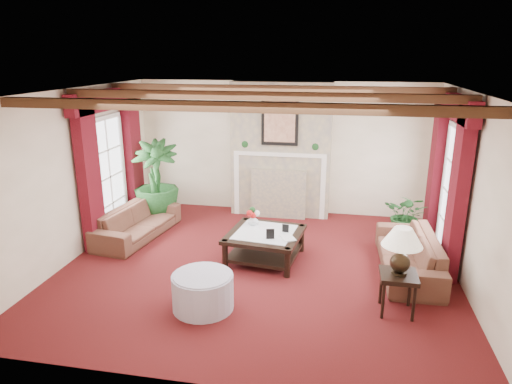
% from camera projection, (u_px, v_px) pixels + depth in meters
% --- Properties ---
extents(floor, '(6.00, 6.00, 0.00)m').
position_uv_depth(floor, '(258.00, 266.00, 7.19)').
color(floor, '#420E0B').
rests_on(floor, ground).
extents(ceiling, '(6.00, 6.00, 0.00)m').
position_uv_depth(ceiling, '(258.00, 92.00, 6.41)').
color(ceiling, white).
rests_on(ceiling, floor).
extents(back_wall, '(6.00, 0.02, 2.70)m').
position_uv_depth(back_wall, '(282.00, 148.00, 9.39)').
color(back_wall, beige).
rests_on(back_wall, ground).
extents(left_wall, '(0.02, 5.50, 2.70)m').
position_uv_depth(left_wall, '(75.00, 174.00, 7.33)').
color(left_wall, beige).
rests_on(left_wall, ground).
extents(right_wall, '(0.02, 5.50, 2.70)m').
position_uv_depth(right_wall, '(472.00, 195.00, 6.27)').
color(right_wall, beige).
rests_on(right_wall, ground).
extents(ceiling_beams, '(6.00, 3.00, 0.12)m').
position_uv_depth(ceiling_beams, '(258.00, 96.00, 6.42)').
color(ceiling_beams, '#392412').
rests_on(ceiling_beams, ceiling).
extents(fireplace, '(2.00, 0.52, 2.70)m').
position_uv_depth(fireplace, '(282.00, 81.00, 8.81)').
color(fireplace, tan).
rests_on(fireplace, ground).
extents(french_door_left, '(0.10, 1.10, 2.16)m').
position_uv_depth(french_door_left, '(103.00, 118.00, 8.04)').
color(french_door_left, white).
rests_on(french_door_left, ground).
extents(french_door_right, '(0.10, 1.10, 2.16)m').
position_uv_depth(french_door_right, '(460.00, 127.00, 6.99)').
color(french_door_right, white).
rests_on(french_door_right, ground).
extents(curtains_left, '(0.20, 2.40, 2.55)m').
position_uv_depth(curtains_left, '(106.00, 94.00, 7.90)').
color(curtains_left, '#460910').
rests_on(curtains_left, ground).
extents(curtains_right, '(0.20, 2.40, 2.55)m').
position_uv_depth(curtains_right, '(456.00, 99.00, 6.88)').
color(curtains_right, '#460910').
rests_on(curtains_right, ground).
extents(sofa_left, '(2.08, 1.10, 0.75)m').
position_uv_depth(sofa_left, '(137.00, 217.00, 8.25)').
color(sofa_left, '#330E14').
rests_on(sofa_left, ground).
extents(sofa_right, '(2.05, 0.69, 0.79)m').
position_uv_depth(sofa_right, '(409.00, 247.00, 6.93)').
color(sofa_right, '#330E14').
rests_on(sofa_right, ground).
extents(potted_palm, '(1.74, 2.08, 0.90)m').
position_uv_depth(potted_palm, '(157.00, 198.00, 9.11)').
color(potted_palm, black).
rests_on(potted_palm, ground).
extents(small_plant, '(1.33, 1.36, 0.66)m').
position_uv_depth(small_plant, '(406.00, 220.00, 8.24)').
color(small_plant, black).
rests_on(small_plant, ground).
extents(coffee_table, '(1.27, 1.27, 0.47)m').
position_uv_depth(coffee_table, '(265.00, 246.00, 7.37)').
color(coffee_table, black).
rests_on(coffee_table, ground).
extents(side_table, '(0.54, 0.54, 0.54)m').
position_uv_depth(side_table, '(397.00, 293.00, 5.84)').
color(side_table, black).
rests_on(side_table, ground).
extents(ottoman, '(0.81, 0.81, 0.47)m').
position_uv_depth(ottoman, '(203.00, 292.00, 5.95)').
color(ottoman, '#A7A0B5').
rests_on(ottoman, ground).
extents(table_lamp, '(0.50, 0.50, 0.64)m').
position_uv_depth(table_lamp, '(401.00, 251.00, 5.67)').
color(table_lamp, black).
rests_on(table_lamp, side_table).
extents(flower_vase, '(0.23, 0.23, 0.17)m').
position_uv_depth(flower_vase, '(253.00, 220.00, 7.60)').
color(flower_vase, silver).
rests_on(flower_vase, coffee_table).
extents(book, '(0.21, 0.17, 0.26)m').
position_uv_depth(book, '(282.00, 232.00, 6.99)').
color(book, black).
rests_on(book, coffee_table).
extents(photo_frame_a, '(0.13, 0.05, 0.17)m').
position_uv_depth(photo_frame_a, '(270.00, 234.00, 7.01)').
color(photo_frame_a, black).
rests_on(photo_frame_a, coffee_table).
extents(photo_frame_b, '(0.11, 0.04, 0.14)m').
position_uv_depth(photo_frame_b, '(286.00, 229.00, 7.28)').
color(photo_frame_b, black).
rests_on(photo_frame_b, coffee_table).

